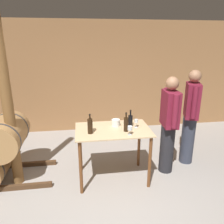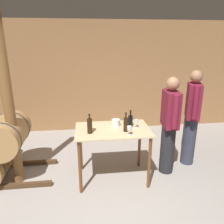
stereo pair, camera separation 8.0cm
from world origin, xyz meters
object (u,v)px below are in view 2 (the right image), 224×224
at_px(wine_glass_near_left, 90,125).
at_px(wine_glass_near_center, 129,128).
at_px(ice_bucket, 116,123).
at_px(person_host, 169,124).
at_px(wine_bottle_far_left, 90,126).
at_px(wooden_post, 8,102).
at_px(person_visitor_with_scarf, 192,116).
at_px(wine_bottle_center, 130,121).
at_px(wine_glass_near_right, 136,122).
at_px(wine_bottle_left, 126,124).

height_order(wine_glass_near_left, wine_glass_near_center, wine_glass_near_center).
bearing_deg(wine_glass_near_center, wine_glass_near_left, 157.75).
xyz_separation_m(ice_bucket, person_host, (0.90, -0.04, -0.06)).
relative_size(wine_bottle_far_left, person_host, 0.18).
xyz_separation_m(wooden_post, wine_glass_near_center, (1.76, -0.37, -0.36)).
bearing_deg(wine_bottle_far_left, wooden_post, 168.95).
bearing_deg(person_visitor_with_scarf, wine_glass_near_center, -154.98).
relative_size(wooden_post, wine_bottle_far_left, 8.85).
bearing_deg(wine_bottle_center, wine_glass_near_right, -38.72).
bearing_deg(wine_glass_near_center, wine_bottle_far_left, 166.33).
height_order(wine_glass_near_right, ice_bucket, wine_glass_near_right).
distance_m(wooden_post, wine_glass_near_right, 1.96).
distance_m(wine_glass_near_left, person_host, 1.33).
distance_m(wine_bottle_far_left, wine_glass_near_right, 0.75).
height_order(wooden_post, person_visitor_with_scarf, wooden_post).
xyz_separation_m(wine_bottle_far_left, wine_glass_near_right, (0.74, 0.12, -0.02)).
bearing_deg(wine_bottle_left, person_visitor_with_scarf, 18.93).
distance_m(wine_bottle_center, person_host, 0.68).
distance_m(wine_bottle_left, wine_glass_near_right, 0.23).
distance_m(wine_bottle_left, ice_bucket, 0.28).
height_order(wooden_post, wine_glass_near_center, wooden_post).
relative_size(wooden_post, ice_bucket, 20.06).
bearing_deg(wine_glass_near_right, wine_bottle_far_left, -170.37).
bearing_deg(person_visitor_with_scarf, wine_glass_near_left, -169.10).
xyz_separation_m(wine_glass_near_right, ice_bucket, (-0.31, 0.12, -0.05)).
bearing_deg(wine_glass_near_left, person_visitor_with_scarf, 10.90).
bearing_deg(person_host, wine_glass_near_center, -155.14).
xyz_separation_m(wine_bottle_far_left, wine_glass_near_left, (0.01, 0.09, -0.03)).
relative_size(wine_glass_near_left, wine_glass_near_right, 0.94).
height_order(wine_bottle_far_left, wine_glass_near_right, wine_bottle_far_left).
xyz_separation_m(wine_bottle_center, wine_glass_near_center, (-0.08, -0.33, 0.00)).
xyz_separation_m(wine_glass_near_center, ice_bucket, (-0.15, 0.39, -0.05)).
relative_size(wooden_post, person_host, 1.61).
bearing_deg(wine_glass_near_right, person_host, 7.98).
height_order(wooden_post, wine_glass_near_right, wooden_post).
bearing_deg(wine_bottle_far_left, wine_bottle_center, 16.18).
distance_m(wine_bottle_far_left, ice_bucket, 0.50).
height_order(wine_glass_near_center, ice_bucket, wine_glass_near_center).
bearing_deg(wooden_post, person_visitor_with_scarf, 4.02).
distance_m(wooden_post, wine_bottle_far_left, 1.26).
bearing_deg(wine_bottle_center, wine_bottle_far_left, -163.82).
relative_size(wine_bottle_left, person_host, 0.18).
bearing_deg(wine_bottle_center, wooden_post, 178.70).
bearing_deg(wine_bottle_far_left, wine_glass_near_center, -13.67).
bearing_deg(wine_bottle_center, wine_glass_near_left, -171.52).
height_order(wine_glass_near_center, wine_glass_near_right, wine_glass_near_right).
height_order(wooden_post, wine_bottle_left, wooden_post).
bearing_deg(ice_bucket, person_visitor_with_scarf, 7.97).
distance_m(person_host, person_visitor_with_scarf, 0.56).
relative_size(wine_bottle_center, ice_bucket, 2.07).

